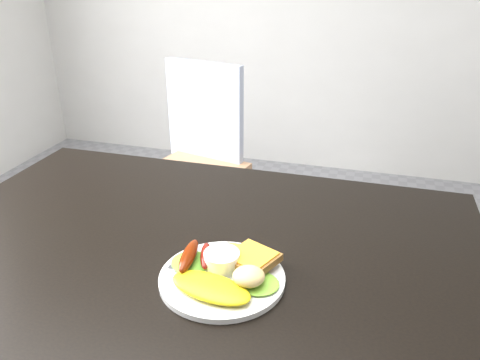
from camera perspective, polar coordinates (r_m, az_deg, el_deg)
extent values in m
cube|color=black|center=(1.01, -5.55, -8.44)|extent=(1.20, 0.80, 0.04)
cube|color=tan|center=(2.03, -5.77, 0.70)|extent=(0.46, 0.46, 0.05)
imported|color=navy|center=(1.55, -9.47, 5.04)|extent=(0.62, 0.48, 1.52)
cylinder|color=white|center=(0.88, -2.20, -11.87)|extent=(0.23, 0.23, 0.01)
ellipsoid|color=#58861F|center=(0.91, -5.76, -10.02)|extent=(0.11, 0.10, 0.01)
ellipsoid|color=olive|center=(0.85, 2.04, -12.43)|extent=(0.09, 0.08, 0.01)
ellipsoid|color=yellow|center=(0.83, -3.60, -12.94)|extent=(0.17, 0.10, 0.02)
ellipsoid|color=#5B0B04|center=(0.90, -6.26, -9.13)|extent=(0.04, 0.11, 0.03)
ellipsoid|color=#5A1511|center=(0.89, -4.19, -9.16)|extent=(0.04, 0.09, 0.02)
cylinder|color=white|center=(0.88, -2.24, -9.92)|extent=(0.08, 0.08, 0.04)
cube|color=olive|center=(0.91, 0.41, -9.64)|extent=(0.09, 0.09, 0.01)
cube|color=#996228|center=(0.89, 1.45, -9.58)|extent=(0.11, 0.11, 0.01)
ellipsoid|color=beige|center=(0.84, 1.06, -11.65)|extent=(0.07, 0.07, 0.03)
cube|color=#ADAFB7|center=(0.88, -3.91, -11.19)|extent=(0.16, 0.02, 0.00)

